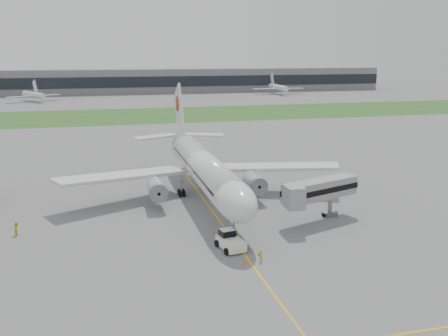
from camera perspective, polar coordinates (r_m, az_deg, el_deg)
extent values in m
plane|color=slate|center=(79.48, -1.74, -4.43)|extent=(600.00, 600.00, 0.00)
cube|color=#275520|center=(196.15, -9.42, 5.95)|extent=(600.00, 50.00, 0.02)
cube|color=gray|center=(304.90, -11.32, 9.71)|extent=(320.00, 22.00, 14.00)
cube|color=black|center=(293.94, -11.20, 9.60)|extent=(320.00, 0.60, 6.00)
cylinder|color=silver|center=(81.78, -2.37, 0.13)|extent=(5.00, 38.00, 5.00)
ellipsoid|color=silver|center=(63.45, 1.28, -3.71)|extent=(5.00, 11.00, 5.00)
cube|color=black|center=(62.27, 1.53, -3.18)|extent=(3.20, 1.54, 1.14)
cone|color=silver|center=(102.83, -4.92, 3.25)|extent=(5.00, 10.53, 6.16)
cube|color=silver|center=(82.43, -11.53, -0.88)|extent=(22.13, 13.52, 1.70)
cube|color=silver|center=(87.42, 5.73, 0.13)|extent=(22.13, 13.52, 1.70)
cylinder|color=#A6A5AA|center=(78.80, -7.68, -2.43)|extent=(2.70, 5.20, 2.70)
cylinder|color=#A6A5AA|center=(82.04, 3.48, -1.71)|extent=(2.70, 5.20, 2.70)
cube|color=silver|center=(103.55, -5.11, 6.17)|extent=(0.45, 10.90, 12.76)
cylinder|color=#9F1A09|center=(104.31, -5.22, 7.32)|extent=(0.60, 3.20, 3.20)
cube|color=silver|center=(104.54, -7.85, 3.56)|extent=(9.54, 6.34, 0.35)
cube|color=silver|center=(106.09, -2.47, 3.81)|extent=(9.54, 6.34, 0.35)
cylinder|color=gray|center=(65.19, 1.14, -7.00)|extent=(0.24, 0.24, 3.10)
cylinder|color=black|center=(85.33, -4.86, -2.85)|extent=(1.40, 1.10, 1.10)
cylinder|color=black|center=(86.55, -0.68, -2.57)|extent=(1.40, 1.10, 1.10)
cube|color=white|center=(62.74, 0.80, -8.59)|extent=(3.12, 4.67, 1.15)
cube|color=white|center=(63.37, 0.36, -7.43)|extent=(1.97, 1.81, 0.96)
cube|color=black|center=(63.35, 0.36, -7.39)|extent=(2.02, 1.87, 0.81)
cylinder|color=black|center=(63.59, -0.82, -8.61)|extent=(0.48, 0.91, 0.86)
cylinder|color=black|center=(64.59, 1.30, -8.26)|extent=(0.48, 0.91, 0.86)
cylinder|color=black|center=(61.16, 0.27, -9.52)|extent=(0.48, 0.91, 0.86)
cylinder|color=black|center=(62.20, 2.47, -9.13)|extent=(0.48, 0.91, 0.86)
cube|color=gray|center=(73.26, 10.92, -2.39)|extent=(12.77, 6.81, 2.70)
cube|color=black|center=(73.26, 10.92, -2.39)|extent=(12.97, 6.96, 0.81)
cube|color=gray|center=(68.73, 7.98, -3.31)|extent=(2.34, 3.06, 3.06)
cylinder|color=gray|center=(76.25, 12.03, -4.15)|extent=(0.63, 0.63, 3.42)
cube|color=gray|center=(76.67, 11.98, -5.14)|extent=(2.46, 1.92, 0.63)
cylinder|color=black|center=(75.87, 11.36, -5.31)|extent=(0.47, 0.68, 0.63)
cylinder|color=black|center=(77.49, 12.58, -4.98)|extent=(0.47, 0.68, 0.63)
cone|color=orange|center=(58.95, 2.48, -10.59)|extent=(0.42, 0.42, 0.57)
cone|color=orange|center=(61.15, 4.03, -9.73)|extent=(0.39, 0.39, 0.53)
imported|color=#ADDB24|center=(59.46, 4.23, -9.90)|extent=(0.66, 0.63, 1.52)
imported|color=yellow|center=(72.69, -22.57, -6.41)|extent=(0.90, 1.05, 1.86)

